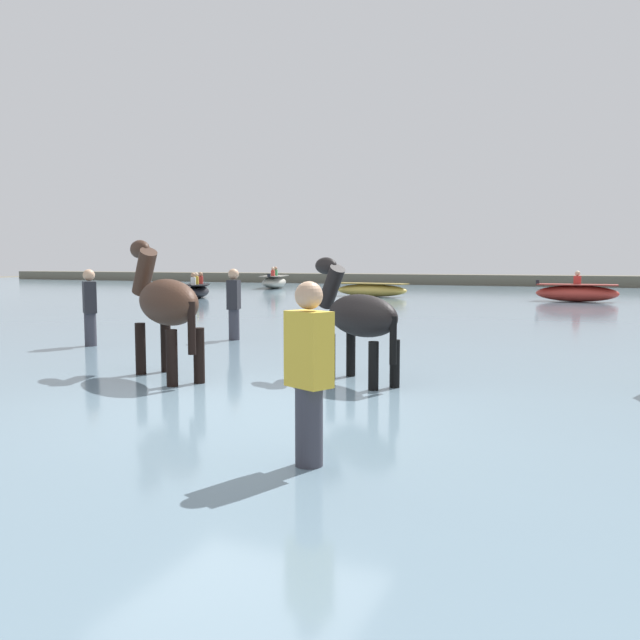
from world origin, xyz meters
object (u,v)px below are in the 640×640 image
object	(u,v)px
horse_lead_dark_bay	(165,306)
person_spectator_far	(309,389)
person_onlooker_right	(234,310)
boat_mid_channel	(274,282)
boat_far_inshore	(371,290)
person_wading_mid	(90,314)
horse_trailing_black	(358,319)
boat_distant_east	(577,293)
boat_near_port	(198,290)

from	to	relation	value
horse_lead_dark_bay	person_spectator_far	distance (m)	4.03
person_onlooker_right	boat_mid_channel	bearing A→B (deg)	115.01
boat_far_inshore	person_wading_mid	world-z (taller)	person_wading_mid
horse_trailing_black	horse_lead_dark_bay	bearing A→B (deg)	-163.98
person_wading_mid	person_onlooker_right	world-z (taller)	same
boat_distant_east	person_onlooker_right	world-z (taller)	person_onlooker_right
horse_lead_dark_bay	person_spectator_far	bearing A→B (deg)	-39.62
horse_lead_dark_bay	boat_mid_channel	size ratio (longest dim) A/B	0.52
horse_lead_dark_bay	person_onlooker_right	bearing A→B (deg)	108.05
person_wading_mid	person_spectator_far	world-z (taller)	same
boat_far_inshore	person_onlooker_right	bearing A→B (deg)	-81.13
boat_mid_channel	person_wading_mid	xyz separation A→B (m)	(8.01, -22.82, 0.21)
horse_lead_dark_bay	boat_mid_channel	xyz separation A→B (m)	(-11.07, 24.88, -0.56)
horse_trailing_black	boat_mid_channel	xyz separation A→B (m)	(-13.39, 24.22, -0.42)
person_onlooker_right	person_spectator_far	distance (m)	7.67
person_onlooker_right	boat_far_inshore	bearing A→B (deg)	98.87
person_wading_mid	horse_trailing_black	bearing A→B (deg)	-14.48
person_wading_mid	boat_distant_east	bearing A→B (deg)	66.01
boat_mid_channel	boat_near_port	xyz separation A→B (m)	(1.28, -9.33, -0.06)
person_wading_mid	person_spectator_far	bearing A→B (deg)	-36.83
boat_near_port	horse_trailing_black	bearing A→B (deg)	-50.86
horse_lead_dark_bay	boat_distant_east	bearing A→B (deg)	76.98
boat_near_port	boat_far_inshore	bearing A→B (deg)	29.08
horse_lead_dark_bay	person_wading_mid	distance (m)	3.71
boat_far_inshore	horse_trailing_black	bearing A→B (deg)	-72.09
person_onlooker_right	person_spectator_far	bearing A→B (deg)	-55.71
boat_distant_east	person_wading_mid	size ratio (longest dim) A/B	1.74
boat_far_inshore	boat_distant_east	bearing A→B (deg)	-2.60
boat_far_inshore	person_wading_mid	size ratio (longest dim) A/B	1.96
person_onlooker_right	person_spectator_far	xyz separation A→B (m)	(4.32, -6.34, 0.00)
boat_near_port	person_wading_mid	distance (m)	15.08
horse_trailing_black	person_onlooker_right	size ratio (longest dim) A/B	1.12
horse_lead_dark_bay	person_spectator_far	xyz separation A→B (m)	(3.09, -2.56, -0.35)
horse_lead_dark_bay	person_spectator_far	size ratio (longest dim) A/B	1.26
boat_far_inshore	person_spectator_far	bearing A→B (deg)	-72.74
person_onlooker_right	person_wading_mid	bearing A→B (deg)	-136.79
horse_lead_dark_bay	horse_trailing_black	bearing A→B (deg)	16.02
boat_near_port	person_onlooker_right	size ratio (longest dim) A/B	1.57
boat_distant_east	boat_mid_channel	bearing A→B (deg)	157.88
boat_distant_east	person_wading_mid	bearing A→B (deg)	-113.99
person_spectator_far	boat_distant_east	bearing A→B (deg)	86.71
horse_trailing_black	boat_distant_east	size ratio (longest dim) A/B	0.64
person_wading_mid	boat_near_port	bearing A→B (deg)	116.50
boat_mid_channel	person_wading_mid	world-z (taller)	person_wading_mid
boat_mid_channel	boat_near_port	distance (m)	9.42
horse_trailing_black	person_onlooker_right	world-z (taller)	horse_trailing_black
boat_far_inshore	boat_near_port	size ratio (longest dim) A/B	1.25
boat_distant_east	person_wading_mid	world-z (taller)	person_wading_mid
person_onlooker_right	horse_lead_dark_bay	bearing A→B (deg)	-71.95
horse_lead_dark_bay	boat_mid_channel	distance (m)	27.24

